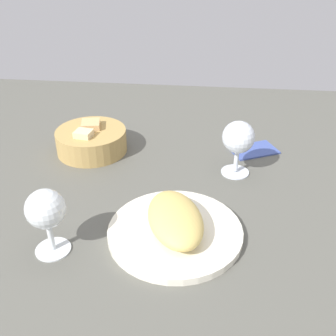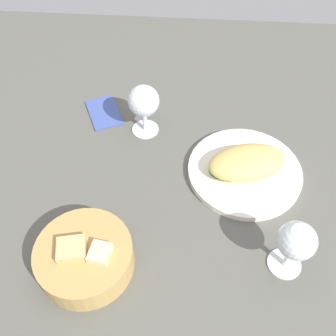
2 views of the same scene
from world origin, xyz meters
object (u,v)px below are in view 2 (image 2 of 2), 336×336
bread_basket (85,257)px  wine_glass_near (144,103)px  wine_glass_far (296,243)px  plate (244,171)px  folded_napkin (104,112)px

bread_basket → wine_glass_near: wine_glass_near is taller
wine_glass_near → wine_glass_far: (-28.59, 31.77, -0.20)cm
wine_glass_near → bread_basket: bearing=79.4°
bread_basket → plate: bearing=-141.5°
wine_glass_far → plate: bearing=-73.4°
wine_glass_near → wine_glass_far: 42.74cm
plate → folded_napkin: plate is taller
bread_basket → folded_napkin: 39.71cm
plate → wine_glass_far: (-6.08, 20.35, 7.40)cm
bread_basket → folded_napkin: bread_basket is taller
plate → wine_glass_near: wine_glass_near is taller
wine_glass_far → folded_napkin: bearing=-43.0°
wine_glass_far → folded_napkin: size_ratio=1.10×
wine_glass_far → folded_napkin: wine_glass_far is taller
wine_glass_near → folded_napkin: (10.73, -4.92, -7.90)cm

